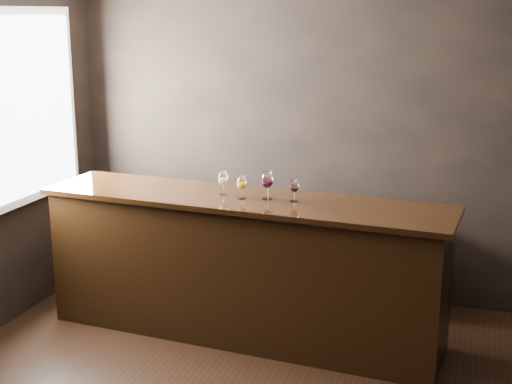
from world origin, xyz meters
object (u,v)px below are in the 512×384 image
(back_bar_shelf, at_px, (295,256))
(glass_amber, at_px, (242,183))
(glass_red_b, at_px, (294,186))
(glass_white, at_px, (223,179))
(bar_counter, at_px, (243,269))
(glass_red_a, at_px, (267,181))

(back_bar_shelf, bearing_deg, glass_amber, -101.27)
(glass_amber, distance_m, glass_red_b, 0.40)
(glass_white, relative_size, glass_red_b, 1.08)
(glass_white, relative_size, glass_amber, 1.06)
(bar_counter, bearing_deg, glass_white, 174.49)
(bar_counter, bearing_deg, back_bar_shelf, 82.00)
(glass_red_a, bearing_deg, back_bar_shelf, 90.36)
(glass_red_a, height_order, glass_red_b, glass_red_a)
(back_bar_shelf, height_order, glass_white, glass_white)
(bar_counter, height_order, glass_amber, glass_amber)
(glass_white, bearing_deg, glass_red_b, -2.79)
(back_bar_shelf, distance_m, glass_red_a, 1.24)
(glass_red_b, bearing_deg, glass_red_a, 177.31)
(bar_counter, bearing_deg, glass_red_b, 4.00)
(back_bar_shelf, xyz_separation_m, glass_red_b, (0.22, -0.88, 0.86))
(glass_white, distance_m, glass_red_b, 0.58)
(bar_counter, distance_m, glass_amber, 0.71)
(bar_counter, distance_m, glass_white, 0.73)
(bar_counter, relative_size, back_bar_shelf, 1.44)
(back_bar_shelf, relative_size, glass_red_b, 12.50)
(glass_amber, height_order, glass_red_a, glass_red_a)
(back_bar_shelf, height_order, glass_amber, glass_amber)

